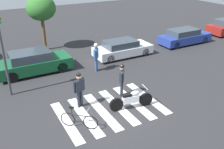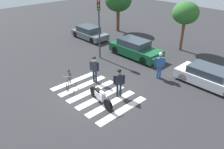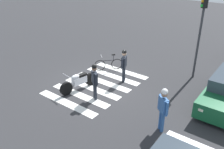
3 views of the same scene
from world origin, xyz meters
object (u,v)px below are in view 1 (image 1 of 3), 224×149
object	(u,v)px
car_green_compact	(34,63)
traffic_light_pole	(1,40)
car_blue_hatchback	(184,37)
leaning_bicycle	(79,120)
officer_on_foot	(122,78)
officer_by_motorcycle	(79,87)
car_white_van	(122,49)
pedestrian_bystander	(96,55)
police_motorcycle	(131,100)

from	to	relation	value
car_green_compact	traffic_light_pole	world-z (taller)	traffic_light_pole
car_green_compact	car_blue_hatchback	size ratio (longest dim) A/B	0.97
car_blue_hatchback	leaning_bicycle	bearing A→B (deg)	-151.28
car_blue_hatchback	officer_on_foot	bearing A→B (deg)	-150.60
officer_on_foot	officer_by_motorcycle	size ratio (longest dim) A/B	0.99
car_blue_hatchback	car_white_van	bearing A→B (deg)	-179.35
car_green_compact	car_blue_hatchback	world-z (taller)	car_green_compact
leaning_bicycle	car_white_van	xyz separation A→B (m)	(6.11, 6.67, 0.22)
leaning_bicycle	car_green_compact	world-z (taller)	car_green_compact
officer_by_motorcycle	leaning_bicycle	bearing A→B (deg)	-113.42
pedestrian_bystander	car_green_compact	world-z (taller)	pedestrian_bystander
police_motorcycle	officer_by_motorcycle	size ratio (longest dim) A/B	1.20
leaning_bicycle	traffic_light_pole	world-z (taller)	traffic_light_pole
pedestrian_bystander	car_white_van	bearing A→B (deg)	28.23
leaning_bicycle	traffic_light_pole	bearing A→B (deg)	115.85
officer_on_foot	traffic_light_pole	size ratio (longest dim) A/B	0.40
police_motorcycle	car_white_van	world-z (taller)	car_white_van
officer_on_foot	officer_by_motorcycle	distance (m)	2.34
car_green_compact	traffic_light_pole	xyz separation A→B (m)	(-1.78, -2.32, 2.36)
officer_on_foot	car_green_compact	world-z (taller)	officer_on_foot
officer_by_motorcycle	car_white_van	size ratio (longest dim) A/B	0.42
leaning_bicycle	officer_by_motorcycle	xyz separation A→B (m)	(0.69, 1.58, 0.71)
police_motorcycle	car_white_van	bearing A→B (deg)	62.90
leaning_bicycle	pedestrian_bystander	xyz separation A→B (m)	(3.25, 5.14, 0.73)
police_motorcycle	leaning_bicycle	distance (m)	2.84
leaning_bicycle	pedestrian_bystander	size ratio (longest dim) A/B	0.69
leaning_bicycle	officer_on_foot	size ratio (longest dim) A/B	0.71
car_white_van	car_blue_hatchback	world-z (taller)	car_blue_hatchback
police_motorcycle	car_blue_hatchback	size ratio (longest dim) A/B	0.48
car_white_van	car_blue_hatchback	distance (m)	6.20
officer_on_foot	traffic_light_pole	xyz separation A→B (m)	(-5.18, 2.94, 1.99)
officer_on_foot	car_green_compact	distance (m)	6.27
police_motorcycle	officer_by_motorcycle	distance (m)	2.59
leaning_bicycle	pedestrian_bystander	bearing A→B (deg)	57.66
pedestrian_bystander	car_blue_hatchback	distance (m)	9.21
car_white_van	car_blue_hatchback	bearing A→B (deg)	0.65
traffic_light_pole	leaning_bicycle	bearing A→B (deg)	-64.15
police_motorcycle	leaning_bicycle	world-z (taller)	police_motorcycle
police_motorcycle	officer_on_foot	world-z (taller)	officer_on_foot
pedestrian_bystander	traffic_light_pole	distance (m)	5.79
officer_on_foot	car_white_van	bearing A→B (deg)	59.09
car_green_compact	officer_by_motorcycle	bearing A→B (deg)	-78.51
officer_by_motorcycle	officer_on_foot	bearing A→B (deg)	-1.71
officer_on_foot	traffic_light_pole	world-z (taller)	traffic_light_pole
officer_by_motorcycle	car_white_van	world-z (taller)	officer_by_motorcycle
traffic_light_pole	pedestrian_bystander	bearing A→B (deg)	7.27
leaning_bicycle	officer_on_foot	bearing A→B (deg)	26.58
officer_on_foot	car_blue_hatchback	xyz separation A→B (m)	(9.29, 5.23, -0.45)
police_motorcycle	officer_by_motorcycle	xyz separation A→B (m)	(-2.14, 1.33, 0.61)
traffic_light_pole	car_white_van	bearing A→B (deg)	15.06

